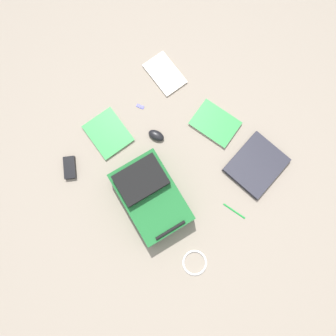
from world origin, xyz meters
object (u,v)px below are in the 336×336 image
backpack (150,195)px  power_brick (70,168)px  book_blue (108,133)px  pen_black (234,211)px  cable_coil (195,263)px  usb_stick (140,106)px  laptop (257,165)px  book_manual (165,74)px  book_comic (215,123)px  computer_mouse (156,135)px

backpack → power_brick: 0.51m
book_blue → pen_black: bearing=100.0°
cable_coil → power_brick: bearing=-84.7°
pen_black → usb_stick: pen_black is taller
laptop → book_manual: size_ratio=1.11×
book_comic → power_brick: size_ratio=2.16×
book_comic → usb_stick: size_ratio=6.28×
cable_coil → pen_black: (-0.37, -0.02, -0.00)m
computer_mouse → backpack: bearing=23.2°
laptop → book_comic: (-0.03, -0.35, -0.01)m
book_blue → power_brick: 0.30m
backpack → computer_mouse: 0.37m
book_manual → power_brick: size_ratio=2.15×
book_comic → power_brick: (0.78, -0.46, 0.00)m
computer_mouse → book_blue: bearing=-65.3°
laptop → book_comic: 0.35m
book_blue → backpack: bearing=76.5°
computer_mouse → cable_coil: size_ratio=0.71×
backpack → book_comic: bearing=-179.2°
computer_mouse → power_brick: 0.54m
computer_mouse → power_brick: (0.48, -0.25, -0.00)m
computer_mouse → laptop: bearing=100.9°
pen_black → usb_stick: (-0.10, -0.84, -0.00)m
book_manual → book_comic: book_comic is taller
book_comic → pen_black: 0.53m
laptop → pen_black: 0.30m
cable_coil → power_brick: power_brick is taller
book_comic → power_brick: 0.90m
laptop → book_manual: laptop is taller
cable_coil → power_brick: (0.08, -0.90, 0.01)m
book_comic → pen_black: book_comic is taller
backpack → pen_black: bearing=122.0°
pen_black → power_brick: bearing=-62.8°
cable_coil → book_blue: bearing=-103.9°
cable_coil → usb_stick: 0.98m
cable_coil → usb_stick: bearing=-118.9°
book_manual → book_comic: 0.44m
laptop → book_comic: size_ratio=1.11×
book_blue → computer_mouse: 0.29m
laptop → usb_stick: size_ratio=6.99×
backpack → cable_coil: backpack is taller
cable_coil → computer_mouse: bearing=-121.4°
book_manual → pen_black: 0.94m
cable_coil → pen_black: size_ratio=0.95×
book_comic → usb_stick: bearing=-61.7°
laptop → power_brick: (0.75, -0.81, -0.00)m
backpack → cable_coil: size_ratio=3.70×
computer_mouse → book_comic: bearing=129.9°
book_manual → book_blue: size_ratio=0.97×
backpack → computer_mouse: backpack is taller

